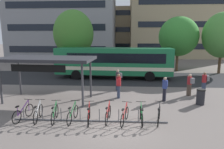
{
  "coord_description": "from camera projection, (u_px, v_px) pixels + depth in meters",
  "views": [
    {
      "loc": [
        0.41,
        -9.59,
        4.38
      ],
      "look_at": [
        -0.53,
        5.18,
        1.56
      ],
      "focal_mm": 32.13,
      "sensor_mm": 36.0,
      "label": 1
    }
  ],
  "objects": [
    {
      "name": "commuter_grey_pack_2",
      "position": [
        205.0,
        81.0,
        15.5
      ],
      "size": [
        0.54,
        0.37,
        1.68
      ],
      "rotation": [
        0.0,
        0.0,
        3.07
      ],
      "color": "#2D3851",
      "rests_on": "ground"
    },
    {
      "name": "commuter_red_pack_3",
      "position": [
        119.0,
        84.0,
        14.28
      ],
      "size": [
        0.35,
        0.53,
        1.78
      ],
      "rotation": [
        0.0,
        0.0,
        1.55
      ],
      "color": "#2D3851",
      "rests_on": "ground"
    },
    {
      "name": "bike_rack",
      "position": [
        90.0,
        120.0,
        10.48
      ],
      "size": [
        8.09,
        0.16,
        0.7
      ],
      "rotation": [
        0.0,
        0.0,
        0.01
      ],
      "color": "#47474C",
      "rests_on": "ground"
    },
    {
      "name": "parked_bicycle_red_5",
      "position": [
        108.0,
        114.0,
        10.43
      ],
      "size": [
        0.52,
        1.72,
        0.99
      ],
      "rotation": [
        0.0,
        0.0,
        1.49
      ],
      "color": "black",
      "rests_on": "ground"
    },
    {
      "name": "building_centre_block",
      "position": [
        124.0,
        32.0,
        51.88
      ],
      "size": [
        16.89,
        12.72,
        11.08
      ],
      "color": "tan",
      "rests_on": "ground"
    },
    {
      "name": "street_tree_1",
      "position": [
        222.0,
        35.0,
        23.3
      ],
      "size": [
        4.47,
        4.47,
        7.16
      ],
      "color": "brown",
      "rests_on": "ground"
    },
    {
      "name": "parked_bicycle_green_3",
      "position": [
        73.0,
        114.0,
        10.42
      ],
      "size": [
        0.52,
        1.72,
        0.99
      ],
      "rotation": [
        0.0,
        0.0,
        1.49
      ],
      "color": "black",
      "rests_on": "ground"
    },
    {
      "name": "parked_bicycle_green_2",
      "position": [
        55.0,
        114.0,
        10.47
      ],
      "size": [
        0.52,
        1.71,
        0.99
      ],
      "rotation": [
        0.0,
        0.0,
        1.7
      ],
      "color": "black",
      "rests_on": "ground"
    },
    {
      "name": "trash_bin",
      "position": [
        201.0,
        97.0,
        13.01
      ],
      "size": [
        0.55,
        0.55,
        1.03
      ],
      "color": "#232328",
      "rests_on": "ground"
    },
    {
      "name": "street_tree_0",
      "position": [
        178.0,
        37.0,
        25.06
      ],
      "size": [
        4.87,
        4.87,
        6.82
      ],
      "color": "brown",
      "rests_on": "ground"
    },
    {
      "name": "parked_bicycle_green_7",
      "position": [
        141.0,
        116.0,
        10.23
      ],
      "size": [
        0.52,
        1.72,
        0.99
      ],
      "rotation": [
        0.0,
        0.0,
        1.56
      ],
      "color": "black",
      "rests_on": "ground"
    },
    {
      "name": "commuter_grey_pack_1",
      "position": [
        118.0,
        78.0,
        16.42
      ],
      "size": [
        0.61,
        0.53,
        1.73
      ],
      "rotation": [
        0.0,
        0.0,
        3.68
      ],
      "color": "#2D3851",
      "rests_on": "ground"
    },
    {
      "name": "parked_bicycle_white_1",
      "position": [
        38.0,
        113.0,
        10.58
      ],
      "size": [
        0.52,
        1.71,
        0.99
      ],
      "rotation": [
        0.0,
        0.0,
        1.71
      ],
      "color": "black",
      "rests_on": "ground"
    },
    {
      "name": "parked_bicycle_red_4",
      "position": [
        89.0,
        115.0,
        10.32
      ],
      "size": [
        0.52,
        1.72,
        0.99
      ],
      "rotation": [
        0.0,
        0.0,
        1.68
      ],
      "color": "black",
      "rests_on": "ground"
    },
    {
      "name": "commuter_navy_pack_4",
      "position": [
        165.0,
        87.0,
        13.73
      ],
      "size": [
        0.48,
        0.6,
        1.67
      ],
      "rotation": [
        0.0,
        0.0,
        4.32
      ],
      "color": "black",
      "rests_on": "ground"
    },
    {
      "name": "parked_bicycle_black_8",
      "position": [
        159.0,
        115.0,
        10.3
      ],
      "size": [
        0.58,
        1.69,
        0.99
      ],
      "rotation": [
        0.0,
        0.0,
        1.35
      ],
      "color": "black",
      "rests_on": "ground"
    },
    {
      "name": "commuter_grey_pack_0",
      "position": [
        190.0,
        83.0,
        14.84
      ],
      "size": [
        0.54,
        0.6,
        1.67
      ],
      "rotation": [
        0.0,
        0.0,
        2.14
      ],
      "color": "#47382D",
      "rests_on": "ground"
    },
    {
      "name": "building_left_wing",
      "position": [
        65.0,
        21.0,
        38.78
      ],
      "size": [
        19.11,
        11.1,
        14.66
      ],
      "color": "gray",
      "rests_on": "ground"
    },
    {
      "name": "parked_bicycle_purple_0",
      "position": [
        23.0,
        113.0,
        10.62
      ],
      "size": [
        0.52,
        1.71,
        0.99
      ],
      "rotation": [
        0.0,
        0.0,
        1.4
      ],
      "color": "black",
      "rests_on": "ground"
    },
    {
      "name": "building_right_wing",
      "position": [
        181.0,
        8.0,
        42.7
      ],
      "size": [
        21.58,
        12.19,
        20.64
      ],
      "color": "tan",
      "rests_on": "ground"
    },
    {
      "name": "street_tree_2",
      "position": [
        74.0,
        34.0,
        24.11
      ],
      "size": [
        4.8,
        4.8,
        7.51
      ],
      "color": "brown",
      "rests_on": "ground"
    },
    {
      "name": "parked_bicycle_red_6",
      "position": [
        125.0,
        116.0,
        10.22
      ],
      "size": [
        0.58,
        1.69,
        0.99
      ],
      "rotation": [
        0.0,
        0.0,
        1.34
      ],
      "color": "black",
      "rests_on": "ground"
    },
    {
      "name": "transit_shelter",
      "position": [
        46.0,
        60.0,
        13.42
      ],
      "size": [
        6.46,
        3.37,
        3.0
      ],
      "rotation": [
        0.0,
        0.0,
        -0.06
      ],
      "color": "#38383D",
      "rests_on": "ground"
    },
    {
      "name": "ground",
      "position": [
        116.0,
        123.0,
        10.25
      ],
      "size": [
        200.0,
        200.0,
        0.0
      ],
      "primitive_type": "plane",
      "color": "#6B605B"
    },
    {
      "name": "bus_lane_asphalt",
      "position": [
        121.0,
        78.0,
        21.37
      ],
      "size": [
        80.0,
        7.2,
        0.01
      ],
      "primitive_type": "cube",
      "color": "#232326",
      "rests_on": "ground"
    },
    {
      "name": "city_bus",
      "position": [
        113.0,
        62.0,
        21.09
      ],
      "size": [
        12.13,
        3.13,
        3.2
      ],
      "rotation": [
        0.0,
        0.0,
        3.09
      ],
      "color": "#196B3D",
      "rests_on": "ground"
    }
  ]
}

